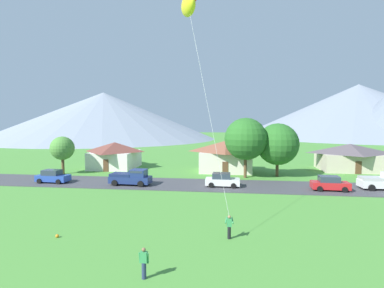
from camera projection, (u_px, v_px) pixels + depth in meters
road_strip at (197, 185)px, 38.87m from camera, size 160.00×7.53×0.08m
mountain_east_ridge at (104, 116)px, 135.73m from camera, size 98.96×98.96×20.60m
mountain_west_ridge at (358, 111)px, 153.61m from camera, size 117.36×117.36×26.33m
house_leftmost at (115, 155)px, 52.61m from camera, size 7.68×8.49×4.48m
house_left_center at (226, 156)px, 49.09m from camera, size 8.77×6.87×4.99m
house_right_center at (350, 157)px, 50.17m from camera, size 10.10×7.91×4.40m
tree_near_left at (62, 148)px, 46.57m from camera, size 3.61×3.61×5.81m
tree_left_of_center at (278, 144)px, 44.40m from camera, size 6.12×6.12×7.85m
tree_center at (246, 139)px, 43.42m from camera, size 6.05×6.05×8.64m
parked_car_blue_west_end at (53, 177)px, 40.05m from camera, size 4.27×2.22×1.68m
parked_car_white_mid_west at (222, 180)px, 37.63m from camera, size 4.22×2.12×1.68m
parked_car_red_mid_east at (330, 184)px, 35.58m from camera, size 4.26×2.19×1.68m
pickup_truck_navy_west_side at (132, 177)px, 38.56m from camera, size 5.29×2.51×1.99m
pickup_truck_white_east_side at (384, 181)px, 36.04m from camera, size 5.26×2.45×1.99m
kite_flyer_with_kite at (190, 10)px, 25.62m from camera, size 5.12×7.21×18.86m
watcher_person at (144, 262)px, 15.83m from camera, size 0.56×0.24×1.68m
soccer_ball at (57, 236)px, 21.45m from camera, size 0.24×0.24×0.24m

